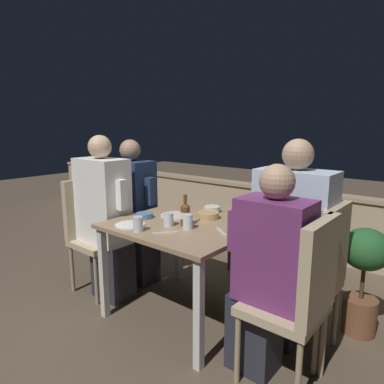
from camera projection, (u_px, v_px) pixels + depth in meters
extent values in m
plane|color=brown|center=(186.00, 313.00, 2.67)|extent=(16.00, 16.00, 0.00)
cube|color=tan|center=(287.00, 221.00, 3.97)|extent=(9.00, 0.14, 0.69)
cube|color=#9E8466|center=(288.00, 190.00, 3.90)|extent=(9.00, 0.18, 0.04)
cube|color=#937556|center=(186.00, 224.00, 2.53)|extent=(1.01, 0.94, 0.03)
cube|color=silver|center=(104.00, 273.00, 2.57)|extent=(0.05, 0.05, 0.71)
cube|color=silver|center=(199.00, 315.00, 2.00)|extent=(0.05, 0.05, 0.71)
cube|color=silver|center=(178.00, 243.00, 3.21)|extent=(0.05, 0.05, 0.71)
cube|color=silver|center=(267.00, 269.00, 2.64)|extent=(0.05, 0.05, 0.71)
cube|color=brown|center=(275.00, 263.00, 3.30)|extent=(0.87, 0.36, 0.28)
ellipsoid|color=#235628|center=(255.00, 228.00, 3.39)|extent=(0.39, 0.47, 0.37)
ellipsoid|color=#235628|center=(277.00, 232.00, 3.24)|extent=(0.39, 0.47, 0.37)
ellipsoid|color=#235628|center=(301.00, 237.00, 3.09)|extent=(0.39, 0.47, 0.37)
cube|color=tan|center=(100.00, 242.00, 2.97)|extent=(0.41, 0.41, 0.05)
cube|color=tan|center=(86.00, 207.00, 3.02)|extent=(0.06, 0.41, 0.51)
cylinder|color=#9E8966|center=(72.00, 269.00, 2.99)|extent=(0.03, 0.03, 0.42)
cylinder|color=#9E8966|center=(96.00, 280.00, 2.77)|extent=(0.03, 0.03, 0.42)
cylinder|color=#9E8966|center=(106.00, 257.00, 3.25)|extent=(0.03, 0.03, 0.42)
cylinder|color=#9E8966|center=(130.00, 266.00, 3.03)|extent=(0.03, 0.03, 0.42)
cube|color=#282833|center=(113.00, 270.00, 2.90)|extent=(0.32, 0.23, 0.47)
cube|color=white|center=(103.00, 201.00, 2.85)|extent=(0.45, 0.26, 0.70)
cube|color=white|center=(121.00, 195.00, 2.68)|extent=(0.07, 0.07, 0.24)
sphere|color=tan|center=(100.00, 147.00, 2.76)|extent=(0.19, 0.19, 0.19)
cube|color=tan|center=(128.00, 231.00, 3.26)|extent=(0.41, 0.41, 0.05)
cube|color=tan|center=(115.00, 200.00, 3.32)|extent=(0.06, 0.41, 0.51)
cylinder|color=#9E8966|center=(103.00, 256.00, 3.28)|extent=(0.03, 0.03, 0.42)
cylinder|color=#9E8966|center=(127.00, 265.00, 3.06)|extent=(0.03, 0.03, 0.42)
cylinder|color=#9E8966|center=(131.00, 246.00, 3.55)|extent=(0.03, 0.03, 0.42)
cylinder|color=#9E8966|center=(155.00, 254.00, 3.33)|extent=(0.03, 0.03, 0.42)
cube|color=#282833|center=(141.00, 257.00, 3.19)|extent=(0.29, 0.23, 0.47)
cube|color=navy|center=(132.00, 196.00, 3.15)|extent=(0.41, 0.26, 0.66)
cube|color=navy|center=(150.00, 191.00, 2.98)|extent=(0.07, 0.07, 0.24)
sphere|color=#99755B|center=(130.00, 150.00, 3.07)|extent=(0.19, 0.19, 0.19)
cube|color=tan|center=(283.00, 308.00, 1.90)|extent=(0.41, 0.41, 0.05)
cube|color=tan|center=(319.00, 269.00, 1.73)|extent=(0.06, 0.41, 0.51)
cylinder|color=#9E8966|center=(238.00, 349.00, 1.92)|extent=(0.03, 0.03, 0.42)
cylinder|color=#9E8966|center=(298.00, 378.00, 1.70)|extent=(0.03, 0.03, 0.42)
cylinder|color=#9E8966|center=(267.00, 322.00, 2.19)|extent=(0.03, 0.03, 0.42)
cylinder|color=#9E8966|center=(323.00, 344.00, 1.97)|extent=(0.03, 0.03, 0.42)
cube|color=#282833|center=(254.00, 331.00, 2.04)|extent=(0.27, 0.23, 0.47)
cube|color=#6B2D66|center=(274.00, 251.00, 1.88)|extent=(0.39, 0.26, 0.59)
cube|color=#6B2D66|center=(235.00, 230.00, 2.02)|extent=(0.07, 0.07, 0.24)
sphere|color=tan|center=(277.00, 182.00, 1.80)|extent=(0.19, 0.19, 0.19)
cube|color=tan|center=(301.00, 284.00, 2.18)|extent=(0.41, 0.41, 0.05)
cube|color=tan|center=(334.00, 249.00, 2.01)|extent=(0.06, 0.41, 0.51)
cylinder|color=#9E8966|center=(261.00, 320.00, 2.20)|extent=(0.03, 0.03, 0.42)
cylinder|color=#9E8966|center=(316.00, 342.00, 1.98)|extent=(0.03, 0.03, 0.42)
cylinder|color=#9E8966|center=(285.00, 299.00, 2.47)|extent=(0.03, 0.03, 0.42)
cylinder|color=#9E8966|center=(335.00, 316.00, 2.25)|extent=(0.03, 0.03, 0.42)
cube|color=#282833|center=(275.00, 306.00, 2.33)|extent=(0.33, 0.23, 0.47)
cube|color=silver|center=(294.00, 225.00, 2.15)|extent=(0.48, 0.26, 0.70)
cube|color=silver|center=(259.00, 207.00, 2.29)|extent=(0.07, 0.07, 0.24)
sphere|color=tan|center=(298.00, 154.00, 2.07)|extent=(0.19, 0.19, 0.19)
cylinder|color=brown|center=(185.00, 216.00, 2.44)|extent=(0.07, 0.07, 0.14)
cylinder|color=beige|center=(185.00, 215.00, 2.44)|extent=(0.07, 0.07, 0.05)
cone|color=brown|center=(185.00, 205.00, 2.43)|extent=(0.07, 0.07, 0.03)
cylinder|color=brown|center=(185.00, 199.00, 2.42)|extent=(0.03, 0.03, 0.06)
cylinder|color=silver|center=(176.00, 215.00, 2.72)|extent=(0.24, 0.24, 0.01)
cylinder|color=white|center=(130.00, 225.00, 2.45)|extent=(0.22, 0.22, 0.01)
cylinder|color=white|center=(246.00, 222.00, 2.53)|extent=(0.18, 0.18, 0.01)
cylinder|color=#4C709E|center=(144.00, 215.00, 2.66)|extent=(0.13, 0.13, 0.04)
torus|color=#4C709E|center=(144.00, 214.00, 2.65)|extent=(0.13, 0.13, 0.01)
cylinder|color=beige|center=(212.00, 209.00, 2.83)|extent=(0.14, 0.14, 0.05)
torus|color=beige|center=(212.00, 207.00, 2.83)|extent=(0.14, 0.14, 0.01)
cylinder|color=tan|center=(208.00, 215.00, 2.64)|extent=(0.17, 0.17, 0.05)
torus|color=tan|center=(208.00, 213.00, 2.64)|extent=(0.17, 0.17, 0.01)
cylinder|color=silver|center=(169.00, 219.00, 2.44)|extent=(0.07, 0.07, 0.09)
cylinder|color=silver|center=(188.00, 222.00, 2.36)|extent=(0.07, 0.07, 0.10)
cylinder|color=silver|center=(138.00, 224.00, 2.31)|extent=(0.07, 0.07, 0.10)
cube|color=silver|center=(221.00, 232.00, 2.30)|extent=(0.15, 0.12, 0.01)
cube|color=silver|center=(165.00, 233.00, 2.28)|extent=(0.12, 0.15, 0.01)
cylinder|color=brown|center=(359.00, 315.00, 2.41)|extent=(0.23, 0.23, 0.26)
cylinder|color=#47331E|center=(362.00, 283.00, 2.36)|extent=(0.03, 0.03, 0.23)
ellipsoid|color=#235628|center=(366.00, 249.00, 2.32)|extent=(0.32, 0.32, 0.29)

